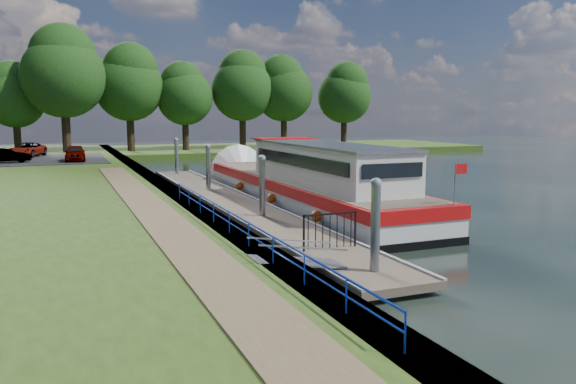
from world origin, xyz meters
name	(u,v)px	position (x,y,z in m)	size (l,w,h in m)	color
ground	(365,280)	(0.00, 0.00, 0.00)	(160.00, 160.00, 0.00)	black
bank_edge	(172,198)	(-2.55, 15.00, 0.39)	(1.10, 90.00, 0.78)	#473D2D
far_bank	(234,149)	(12.00, 52.00, 0.30)	(60.00, 18.00, 0.60)	#2C4714
footpath	(158,215)	(-4.40, 8.00, 0.80)	(1.60, 40.00, 0.05)	brown
carpark	(16,160)	(-11.00, 38.00, 0.81)	(14.00, 12.00, 0.06)	black
blue_fence	(238,222)	(-2.75, 3.00, 1.31)	(0.04, 18.04, 0.72)	#0C2DBF
pontoon	(232,205)	(0.00, 13.00, 0.18)	(2.50, 30.00, 0.56)	brown
mooring_piles	(231,183)	(0.00, 13.00, 1.28)	(0.30, 27.30, 3.55)	gray
gangway	(297,261)	(-1.85, 0.50, 0.63)	(2.58, 1.00, 0.92)	#A5A8AD
gate_panel	(330,226)	(0.00, 2.20, 1.15)	(1.85, 0.05, 1.15)	black
barge	(301,184)	(3.60, 12.73, 1.09)	(4.36, 21.15, 4.78)	black
horizon_trees	(118,81)	(-1.61, 48.68, 7.95)	(54.38, 10.03, 12.87)	#332316
car_a	(75,153)	(-6.50, 34.95, 1.48)	(1.53, 3.81, 1.30)	#999999
car_b	(7,156)	(-11.48, 35.14, 1.39)	(1.18, 3.38, 1.11)	#999999
car_d	(27,150)	(-10.30, 41.46, 1.45)	(2.05, 4.45, 1.24)	#999999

